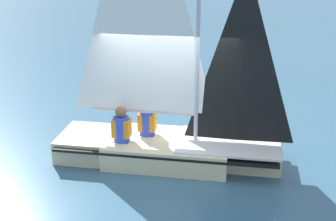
# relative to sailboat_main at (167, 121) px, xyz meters

# --- Properties ---
(ground_plane) EXTENTS (260.00, 260.00, 0.00)m
(ground_plane) POSITION_rel_sailboat_main_xyz_m (0.00, -0.03, -0.83)
(ground_plane) COLOR #38607A
(sailboat_main) EXTENTS (2.07, 4.48, 5.97)m
(sailboat_main) POSITION_rel_sailboat_main_xyz_m (0.00, 0.00, 0.00)
(sailboat_main) COLOR beige
(sailboat_main) RESTS_ON ground_plane
(sailor_helm) EXTENTS (0.34, 0.38, 1.16)m
(sailor_helm) POSITION_rel_sailboat_main_xyz_m (0.09, 0.44, -0.20)
(sailor_helm) COLOR black
(sailor_helm) RESTS_ON ground_plane
(sailor_crew) EXTENTS (0.34, 0.38, 1.16)m
(sailor_crew) POSITION_rel_sailboat_main_xyz_m (-0.36, 0.79, -0.21)
(sailor_crew) COLOR black
(sailor_crew) RESTS_ON ground_plane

